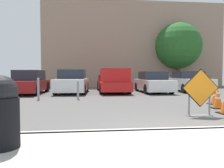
{
  "coord_description": "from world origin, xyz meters",
  "views": [
    {
      "loc": [
        -1.94,
        -4.29,
        1.27
      ],
      "look_at": [
        -0.28,
        10.99,
        0.55
      ],
      "focal_mm": 35.0,
      "sensor_mm": 36.0,
      "label": 1
    }
  ],
  "objects_px": {
    "traffic_cone_third": "(215,95)",
    "parked_car_second": "(72,82)",
    "pickup_truck": "(113,82)",
    "trash_bin": "(1,111)",
    "bollard_nearest": "(78,89)",
    "parked_car_third": "(153,83)",
    "road_closed_sign": "(200,91)",
    "parked_car_fourth": "(188,82)",
    "traffic_cone_second": "(218,98)",
    "bollard_second": "(38,88)",
    "parked_car_nearest": "(29,83)"
  },
  "relations": [
    {
      "from": "road_closed_sign",
      "to": "parked_car_second",
      "type": "height_order",
      "value": "parked_car_second"
    },
    {
      "from": "parked_car_second",
      "to": "bollard_second",
      "type": "height_order",
      "value": "parked_car_second"
    },
    {
      "from": "traffic_cone_second",
      "to": "road_closed_sign",
      "type": "bearing_deg",
      "value": -136.31
    },
    {
      "from": "road_closed_sign",
      "to": "bollard_second",
      "type": "relative_size",
      "value": 1.32
    },
    {
      "from": "traffic_cone_third",
      "to": "pickup_truck",
      "type": "xyz_separation_m",
      "value": [
        -3.57,
        6.21,
        0.35
      ]
    },
    {
      "from": "trash_bin",
      "to": "bollard_nearest",
      "type": "height_order",
      "value": "trash_bin"
    },
    {
      "from": "parked_car_nearest",
      "to": "bollard_second",
      "type": "xyz_separation_m",
      "value": [
        1.35,
        -3.52,
        -0.13
      ]
    },
    {
      "from": "road_closed_sign",
      "to": "parked_car_fourth",
      "type": "height_order",
      "value": "parked_car_fourth"
    },
    {
      "from": "traffic_cone_second",
      "to": "bollard_second",
      "type": "bearing_deg",
      "value": 154.57
    },
    {
      "from": "traffic_cone_third",
      "to": "parked_car_second",
      "type": "xyz_separation_m",
      "value": [
        -6.28,
        6.09,
        0.34
      ]
    },
    {
      "from": "parked_car_nearest",
      "to": "parked_car_second",
      "type": "xyz_separation_m",
      "value": [
        2.71,
        0.17,
        0.02
      ]
    },
    {
      "from": "traffic_cone_third",
      "to": "parked_car_third",
      "type": "relative_size",
      "value": 0.18
    },
    {
      "from": "parked_car_second",
      "to": "traffic_cone_third",
      "type": "bearing_deg",
      "value": 139.52
    },
    {
      "from": "traffic_cone_third",
      "to": "parked_car_third",
      "type": "distance_m",
      "value": 6.05
    },
    {
      "from": "pickup_truck",
      "to": "parked_car_third",
      "type": "distance_m",
      "value": 2.72
    },
    {
      "from": "traffic_cone_second",
      "to": "parked_car_nearest",
      "type": "distance_m",
      "value": 10.95
    },
    {
      "from": "road_closed_sign",
      "to": "parked_car_nearest",
      "type": "distance_m",
      "value": 10.88
    },
    {
      "from": "trash_bin",
      "to": "traffic_cone_third",
      "type": "bearing_deg",
      "value": 37.65
    },
    {
      "from": "parked_car_second",
      "to": "parked_car_fourth",
      "type": "distance_m",
      "value": 8.15
    },
    {
      "from": "parked_car_second",
      "to": "bollard_second",
      "type": "xyz_separation_m",
      "value": [
        -1.36,
        -3.69,
        -0.14
      ]
    },
    {
      "from": "traffic_cone_second",
      "to": "bollard_nearest",
      "type": "relative_size",
      "value": 0.82
    },
    {
      "from": "traffic_cone_third",
      "to": "trash_bin",
      "type": "xyz_separation_m",
      "value": [
        -6.54,
        -5.05,
        0.33
      ]
    },
    {
      "from": "traffic_cone_second",
      "to": "pickup_truck",
      "type": "bearing_deg",
      "value": 112.99
    },
    {
      "from": "parked_car_nearest",
      "to": "trash_bin",
      "type": "height_order",
      "value": "parked_car_nearest"
    },
    {
      "from": "parked_car_fourth",
      "to": "road_closed_sign",
      "type": "bearing_deg",
      "value": 68.95
    },
    {
      "from": "bollard_nearest",
      "to": "parked_car_second",
      "type": "bearing_deg",
      "value": 98.27
    },
    {
      "from": "road_closed_sign",
      "to": "bollard_second",
      "type": "xyz_separation_m",
      "value": [
        -5.73,
        4.73,
        -0.18
      ]
    },
    {
      "from": "road_closed_sign",
      "to": "bollard_second",
      "type": "height_order",
      "value": "road_closed_sign"
    },
    {
      "from": "parked_car_second",
      "to": "parked_car_nearest",
      "type": "bearing_deg",
      "value": 7.17
    },
    {
      "from": "traffic_cone_second",
      "to": "trash_bin",
      "type": "distance_m",
      "value": 7.27
    },
    {
      "from": "traffic_cone_third",
      "to": "parked_car_fourth",
      "type": "distance_m",
      "value": 6.71
    },
    {
      "from": "road_closed_sign",
      "to": "pickup_truck",
      "type": "xyz_separation_m",
      "value": [
        -1.66,
        8.54,
        -0.02
      ]
    },
    {
      "from": "traffic_cone_third",
      "to": "trash_bin",
      "type": "distance_m",
      "value": 8.27
    },
    {
      "from": "traffic_cone_second",
      "to": "traffic_cone_third",
      "type": "distance_m",
      "value": 1.12
    },
    {
      "from": "pickup_truck",
      "to": "trash_bin",
      "type": "xyz_separation_m",
      "value": [
        -2.97,
        -11.26,
        -0.02
      ]
    },
    {
      "from": "traffic_cone_second",
      "to": "parked_car_third",
      "type": "xyz_separation_m",
      "value": [
        -0.34,
        6.97,
        0.29
      ]
    },
    {
      "from": "parked_car_third",
      "to": "parked_car_fourth",
      "type": "height_order",
      "value": "parked_car_fourth"
    },
    {
      "from": "road_closed_sign",
      "to": "traffic_cone_second",
      "type": "distance_m",
      "value": 1.97
    },
    {
      "from": "road_closed_sign",
      "to": "parked_car_fourth",
      "type": "relative_size",
      "value": 0.31
    },
    {
      "from": "bollard_nearest",
      "to": "parked_car_third",
      "type": "bearing_deg",
      "value": 36.23
    },
    {
      "from": "parked_car_fourth",
      "to": "pickup_truck",
      "type": "bearing_deg",
      "value": 4.69
    },
    {
      "from": "road_closed_sign",
      "to": "traffic_cone_third",
      "type": "distance_m",
      "value": 3.04
    },
    {
      "from": "pickup_truck",
      "to": "road_closed_sign",
      "type": "bearing_deg",
      "value": 100.92
    },
    {
      "from": "parked_car_nearest",
      "to": "bollard_second",
      "type": "relative_size",
      "value": 4.11
    },
    {
      "from": "trash_bin",
      "to": "bollard_second",
      "type": "distance_m",
      "value": 7.53
    },
    {
      "from": "parked_car_third",
      "to": "bollard_nearest",
      "type": "height_order",
      "value": "parked_car_third"
    },
    {
      "from": "pickup_truck",
      "to": "parked_car_fourth",
      "type": "distance_m",
      "value": 5.43
    },
    {
      "from": "pickup_truck",
      "to": "parked_car_fourth",
      "type": "height_order",
      "value": "pickup_truck"
    },
    {
      "from": "parked_car_nearest",
      "to": "parked_car_fourth",
      "type": "xyz_separation_m",
      "value": [
        10.86,
        0.52,
        -0.01
      ]
    },
    {
      "from": "pickup_truck",
      "to": "trash_bin",
      "type": "relative_size",
      "value": 4.81
    }
  ]
}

